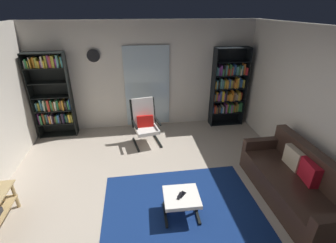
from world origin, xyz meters
TOP-DOWN VIEW (x-y plane):
  - ground_plane at (0.00, 0.00)m, footprint 7.02×7.02m
  - wall_back at (0.00, 2.90)m, footprint 5.60×0.06m
  - wall_right at (2.70, 0.00)m, footprint 0.06×6.00m
  - glass_door_panel at (0.03, 2.83)m, footprint 1.10×0.01m
  - area_rug at (0.32, -0.09)m, footprint 2.42×1.72m
  - bookshelf_near_tv at (-2.18, 2.66)m, footprint 0.85×0.30m
  - bookshelf_near_sofa at (2.07, 2.66)m, footprint 0.86×0.30m
  - leather_sofa at (2.16, -0.19)m, footprint 0.81×1.99m
  - lounge_armchair at (-0.10, 1.99)m, footprint 0.67×0.74m
  - ottoman at (0.28, -0.26)m, footprint 0.54×0.50m
  - tv_remote at (0.25, -0.28)m, footprint 0.10×0.15m
  - cell_phone at (0.29, -0.25)m, footprint 0.15×0.15m
  - wall_clock at (-1.16, 2.82)m, footprint 0.29×0.03m

SIDE VIEW (x-z plane):
  - ground_plane at x=0.00m, z-range 0.00..0.00m
  - area_rug at x=0.32m, z-range 0.00..0.01m
  - ottoman at x=0.28m, z-range 0.12..0.49m
  - leather_sofa at x=2.16m, z-range -0.12..0.73m
  - cell_phone at x=0.29m, z-range 0.37..0.38m
  - tv_remote at x=0.25m, z-range 0.37..0.39m
  - lounge_armchair at x=-0.10m, z-range 0.02..1.05m
  - bookshelf_near_sofa at x=2.07m, z-range -0.03..1.96m
  - bookshelf_near_tv at x=-2.18m, z-range 0.01..2.00m
  - glass_door_panel at x=0.03m, z-range 0.05..2.05m
  - wall_back at x=0.00m, z-range 0.00..2.60m
  - wall_right at x=2.70m, z-range 0.00..2.60m
  - wall_clock at x=-1.16m, z-range 1.71..2.00m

